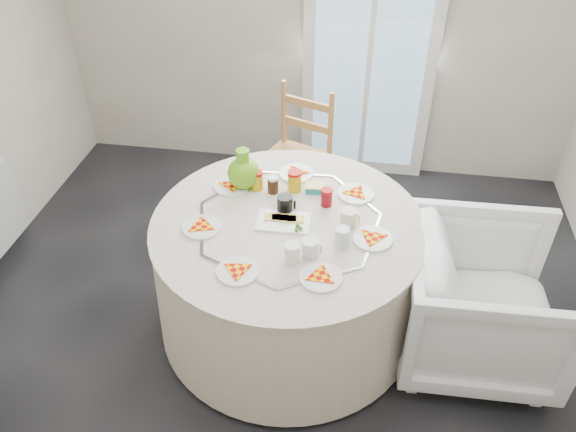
# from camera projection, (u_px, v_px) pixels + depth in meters

# --- Properties ---
(floor) EXTENTS (4.00, 4.00, 0.00)m
(floor) POSITION_uv_depth(u_px,v_px,m) (274.00, 340.00, 3.33)
(floor) COLOR black
(floor) RESTS_ON ground
(wall_back) EXTENTS (4.00, 0.02, 2.60)m
(wall_back) POSITION_uv_depth(u_px,v_px,m) (319.00, 10.00, 4.09)
(wall_back) COLOR #BCB5A3
(wall_back) RESTS_ON floor
(glass_door) EXTENTS (1.00, 0.08, 2.10)m
(glass_door) POSITION_uv_depth(u_px,v_px,m) (371.00, 49.00, 4.15)
(glass_door) COLOR silver
(glass_door) RESTS_ON floor
(table) EXTENTS (1.52, 1.52, 0.77)m
(table) POSITION_uv_depth(u_px,v_px,m) (288.00, 274.00, 3.23)
(table) COLOR beige
(table) RESTS_ON floor
(wooden_chair) EXTENTS (0.56, 0.55, 0.98)m
(wooden_chair) POSITION_uv_depth(u_px,v_px,m) (294.00, 161.00, 4.01)
(wooden_chair) COLOR #B49041
(wooden_chair) RESTS_ON floor
(armchair) EXTENTS (0.81, 0.86, 0.86)m
(armchair) POSITION_uv_depth(u_px,v_px,m) (482.00, 302.00, 3.04)
(armchair) COLOR white
(armchair) RESTS_ON floor
(place_settings) EXTENTS (1.32, 1.32, 0.02)m
(place_settings) POSITION_uv_depth(u_px,v_px,m) (288.00, 220.00, 2.99)
(place_settings) COLOR white
(place_settings) RESTS_ON table
(jar_cluster) EXTENTS (0.52, 0.35, 0.14)m
(jar_cluster) POSITION_uv_depth(u_px,v_px,m) (289.00, 188.00, 3.14)
(jar_cluster) COLOR brown
(jar_cluster) RESTS_ON table
(butter_tub) EXTENTS (0.11, 0.09, 0.04)m
(butter_tub) POSITION_uv_depth(u_px,v_px,m) (315.00, 188.00, 3.20)
(butter_tub) COLOR #119188
(butter_tub) RESTS_ON table
(green_pitcher) EXTENTS (0.23, 0.23, 0.24)m
(green_pitcher) POSITION_uv_depth(u_px,v_px,m) (244.00, 171.00, 3.19)
(green_pitcher) COLOR #5CA615
(green_pitcher) RESTS_ON table
(cheese_platter) EXTENTS (0.29, 0.19, 0.04)m
(cheese_platter) POSITION_uv_depth(u_px,v_px,m) (283.00, 221.00, 2.98)
(cheese_platter) COLOR white
(cheese_platter) RESTS_ON table
(mugs_glasses) EXTENTS (0.78, 0.78, 0.12)m
(mugs_glasses) POSITION_uv_depth(u_px,v_px,m) (315.00, 220.00, 2.93)
(mugs_glasses) COLOR #ADA9A9
(mugs_glasses) RESTS_ON table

